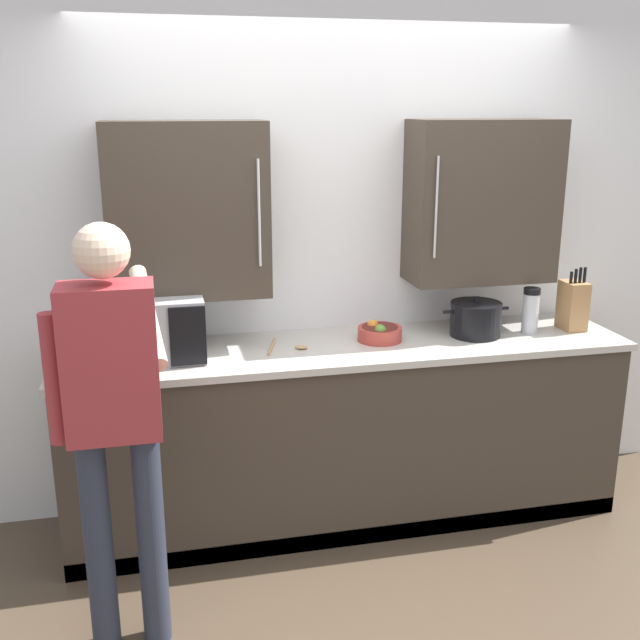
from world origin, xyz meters
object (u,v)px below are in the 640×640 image
wooden_spoon (286,347)px  microwave_oven (134,327)px  stock_pot (476,319)px  thermos_flask (531,310)px  knife_block (573,305)px  person_figure (114,406)px  fruit_bowl (379,332)px

wooden_spoon → microwave_oven: bearing=177.6°
stock_pot → thermos_flask: bearing=-3.0°
microwave_oven → stock_pot: microwave_oven is taller
knife_block → microwave_oven: bearing=179.1°
person_figure → stock_pot: bearing=22.9°
wooden_spoon → thermos_flask: bearing=-0.8°
thermos_flask → person_figure: size_ratio=0.14×
stock_pot → knife_block: knife_block is taller
microwave_oven → fruit_bowl: bearing=-0.1°
stock_pot → wooden_spoon: bearing=179.9°
microwave_oven → fruit_bowl: 1.20m
stock_pot → thermos_flask: 0.30m
fruit_bowl → person_figure: person_figure is taller
microwave_oven → person_figure: person_figure is taller
stock_pot → wooden_spoon: (-0.99, 0.00, -0.08)m
microwave_oven → thermos_flask: 2.01m
thermos_flask → wooden_spoon: (-1.29, 0.02, -0.11)m
person_figure → wooden_spoon: bearing=43.7°
microwave_oven → fruit_bowl: (1.20, -0.00, -0.11)m
stock_pot → thermos_flask: thermos_flask is taller
stock_pot → person_figure: bearing=-157.1°
fruit_bowl → wooden_spoon: fruit_bowl is taller
stock_pot → knife_block: bearing=-0.4°
microwave_oven → stock_pot: 1.71m
wooden_spoon → fruit_bowl: bearing=3.3°
wooden_spoon → person_figure: person_figure is taller
microwave_oven → knife_block: 2.25m
thermos_flask → knife_block: bearing=2.6°
wooden_spoon → person_figure: size_ratio=0.13×
wooden_spoon → knife_block: knife_block is taller
fruit_bowl → knife_block: 1.06m
microwave_oven → thermos_flask: bearing=-1.4°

